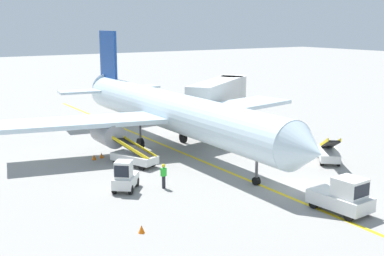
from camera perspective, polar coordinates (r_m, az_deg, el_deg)
ground_plane at (r=35.23m, az=12.13°, el=-6.72°), size 300.00×300.00×0.00m
taxi_line_yellow at (r=37.74m, az=4.97°, el=-5.25°), size 2.05×79.99×0.01m
airliner at (r=44.64m, az=-2.47°, el=1.93°), size 28.60×35.26×10.10m
jet_bridge at (r=56.37m, az=3.24°, el=4.08°), size 11.87×9.47×4.85m
pushback_tug at (r=31.43m, az=16.46°, el=-7.31°), size 2.13×3.71×2.20m
baggage_tug_near_wing at (r=34.29m, az=-7.47°, el=-5.44°), size 2.54×2.67×2.10m
belt_loader_forward_hold at (r=40.27m, az=-6.56°, el=-3.06°), size 2.96×5.12×2.59m
belt_loader_aft_hold at (r=42.41m, az=14.95°, el=-2.63°), size 4.23×4.59×2.59m
ground_crew_marshaller at (r=34.54m, az=-3.17°, el=-5.26°), size 0.36×0.24×1.70m
safety_cone_nose_left at (r=42.93m, az=-10.03°, el=-3.01°), size 0.36×0.36×0.44m
safety_cone_nose_right at (r=50.54m, az=-0.84°, el=-0.61°), size 0.36×0.36×0.44m
safety_cone_wingtip_left at (r=42.46m, az=-10.85°, el=-3.20°), size 0.36×0.36×0.44m
safety_cone_wingtip_right at (r=27.79m, az=-5.64°, el=-11.12°), size 0.36×0.36×0.44m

